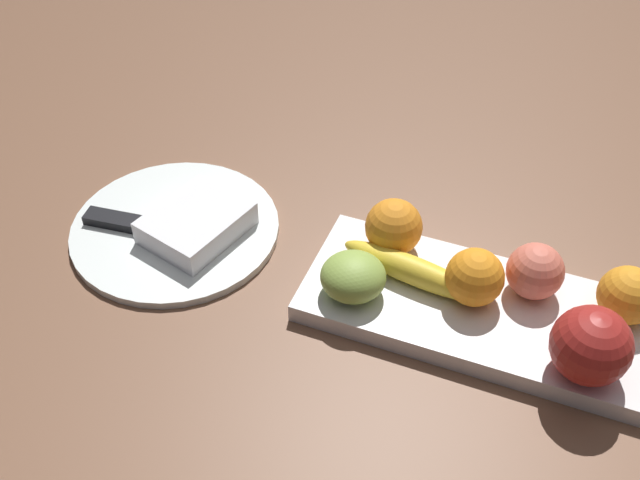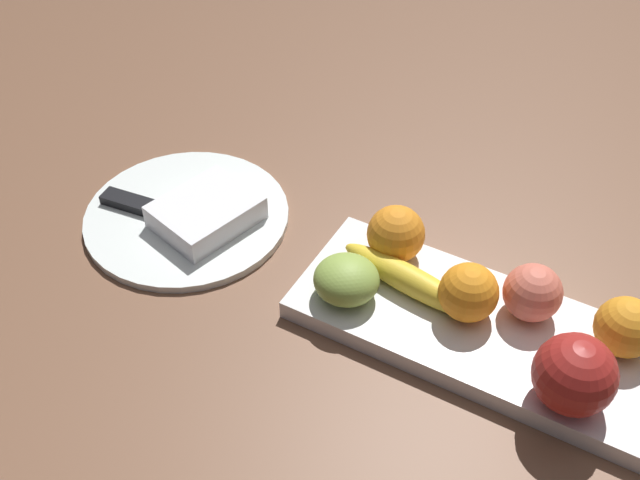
{
  "view_description": "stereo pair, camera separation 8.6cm",
  "coord_description": "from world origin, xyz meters",
  "px_view_note": "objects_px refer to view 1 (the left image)",
  "views": [
    {
      "loc": [
        0.07,
        -0.62,
        0.65
      ],
      "look_at": [
        -0.16,
        -0.04,
        0.05
      ],
      "focal_mm": 42.87,
      "sensor_mm": 36.0,
      "label": 1
    },
    {
      "loc": [
        0.15,
        -0.58,
        0.65
      ],
      "look_at": [
        -0.16,
        -0.04,
        0.05
      ],
      "focal_mm": 42.87,
      "sensor_mm": 36.0,
      "label": 2
    }
  ],
  "objects_px": {
    "banana": "(414,271)",
    "peach": "(535,271)",
    "orange_near_banana": "(475,277)",
    "dinner_plate": "(175,229)",
    "orange_near_apple": "(627,297)",
    "apple": "(591,346)",
    "folded_napkin": "(196,223)",
    "orange_center": "(394,227)",
    "fruit_tray": "(483,312)",
    "grape_bunch": "(353,277)",
    "knife": "(132,224)"
  },
  "relations": [
    {
      "from": "orange_near_banana",
      "to": "dinner_plate",
      "type": "distance_m",
      "value": 0.37
    },
    {
      "from": "orange_near_apple",
      "to": "grape_bunch",
      "type": "bearing_deg",
      "value": -165.68
    },
    {
      "from": "apple",
      "to": "banana",
      "type": "xyz_separation_m",
      "value": [
        -0.19,
        0.06,
        -0.02
      ]
    },
    {
      "from": "banana",
      "to": "knife",
      "type": "relative_size",
      "value": 0.97
    },
    {
      "from": "orange_near_apple",
      "to": "banana",
      "type": "bearing_deg",
      "value": -172.16
    },
    {
      "from": "banana",
      "to": "folded_napkin",
      "type": "relative_size",
      "value": 1.48
    },
    {
      "from": "folded_napkin",
      "to": "peach",
      "type": "bearing_deg",
      "value": 5.59
    },
    {
      "from": "apple",
      "to": "dinner_plate",
      "type": "bearing_deg",
      "value": 174.04
    },
    {
      "from": "knife",
      "to": "orange_center",
      "type": "bearing_deg",
      "value": 5.97
    },
    {
      "from": "fruit_tray",
      "to": "orange_center",
      "type": "relative_size",
      "value": 5.98
    },
    {
      "from": "peach",
      "to": "apple",
      "type": "bearing_deg",
      "value": -53.09
    },
    {
      "from": "peach",
      "to": "folded_napkin",
      "type": "bearing_deg",
      "value": -174.41
    },
    {
      "from": "folded_napkin",
      "to": "orange_center",
      "type": "bearing_deg",
      "value": 11.64
    },
    {
      "from": "banana",
      "to": "peach",
      "type": "distance_m",
      "value": 0.13
    },
    {
      "from": "fruit_tray",
      "to": "orange_near_banana",
      "type": "bearing_deg",
      "value": 163.56
    },
    {
      "from": "orange_near_banana",
      "to": "grape_bunch",
      "type": "height_order",
      "value": "orange_near_banana"
    },
    {
      "from": "dinner_plate",
      "to": "folded_napkin",
      "type": "distance_m",
      "value": 0.04
    },
    {
      "from": "orange_near_apple",
      "to": "orange_near_banana",
      "type": "bearing_deg",
      "value": -168.61
    },
    {
      "from": "grape_bunch",
      "to": "knife",
      "type": "relative_size",
      "value": 0.4
    },
    {
      "from": "orange_near_banana",
      "to": "knife",
      "type": "distance_m",
      "value": 0.42
    },
    {
      "from": "apple",
      "to": "orange_near_apple",
      "type": "bearing_deg",
      "value": 72.23
    },
    {
      "from": "banana",
      "to": "orange_near_banana",
      "type": "bearing_deg",
      "value": 8.22
    },
    {
      "from": "grape_bunch",
      "to": "folded_napkin",
      "type": "relative_size",
      "value": 0.61
    },
    {
      "from": "orange_near_banana",
      "to": "orange_center",
      "type": "xyz_separation_m",
      "value": [
        -0.1,
        0.04,
        0.0
      ]
    },
    {
      "from": "orange_near_apple",
      "to": "apple",
      "type": "bearing_deg",
      "value": -107.77
    },
    {
      "from": "grape_bunch",
      "to": "apple",
      "type": "bearing_deg",
      "value": -3.86
    },
    {
      "from": "banana",
      "to": "orange_near_apple",
      "type": "height_order",
      "value": "orange_near_apple"
    },
    {
      "from": "grape_bunch",
      "to": "banana",
      "type": "bearing_deg",
      "value": 35.3
    },
    {
      "from": "orange_near_banana",
      "to": "dinner_plate",
      "type": "height_order",
      "value": "orange_near_banana"
    },
    {
      "from": "apple",
      "to": "knife",
      "type": "bearing_deg",
      "value": 176.76
    },
    {
      "from": "peach",
      "to": "dinner_plate",
      "type": "relative_size",
      "value": 0.24
    },
    {
      "from": "banana",
      "to": "orange_near_banana",
      "type": "distance_m",
      "value": 0.07
    },
    {
      "from": "fruit_tray",
      "to": "orange_near_apple",
      "type": "distance_m",
      "value": 0.15
    },
    {
      "from": "grape_bunch",
      "to": "folded_napkin",
      "type": "xyz_separation_m",
      "value": [
        -0.21,
        0.04,
        -0.02
      ]
    },
    {
      "from": "dinner_plate",
      "to": "folded_napkin",
      "type": "relative_size",
      "value": 2.17
    },
    {
      "from": "fruit_tray",
      "to": "apple",
      "type": "height_order",
      "value": "apple"
    },
    {
      "from": "orange_center",
      "to": "folded_napkin",
      "type": "bearing_deg",
      "value": -168.36
    },
    {
      "from": "orange_center",
      "to": "knife",
      "type": "distance_m",
      "value": 0.32
    },
    {
      "from": "grape_bunch",
      "to": "dinner_plate",
      "type": "bearing_deg",
      "value": 171.9
    },
    {
      "from": "orange_near_banana",
      "to": "orange_center",
      "type": "height_order",
      "value": "orange_center"
    },
    {
      "from": "knife",
      "to": "orange_near_apple",
      "type": "bearing_deg",
      "value": -0.76
    },
    {
      "from": "peach",
      "to": "folded_napkin",
      "type": "distance_m",
      "value": 0.4
    },
    {
      "from": "fruit_tray",
      "to": "banana",
      "type": "distance_m",
      "value": 0.09
    },
    {
      "from": "folded_napkin",
      "to": "fruit_tray",
      "type": "bearing_deg",
      "value": 0.0
    },
    {
      "from": "fruit_tray",
      "to": "dinner_plate",
      "type": "height_order",
      "value": "fruit_tray"
    },
    {
      "from": "grape_bunch",
      "to": "knife",
      "type": "distance_m",
      "value": 0.3
    },
    {
      "from": "peach",
      "to": "dinner_plate",
      "type": "bearing_deg",
      "value": -174.82
    },
    {
      "from": "dinner_plate",
      "to": "orange_center",
      "type": "bearing_deg",
      "value": 10.26
    },
    {
      "from": "orange_near_banana",
      "to": "fruit_tray",
      "type": "bearing_deg",
      "value": -16.44
    },
    {
      "from": "apple",
      "to": "orange_center",
      "type": "distance_m",
      "value": 0.25
    }
  ]
}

